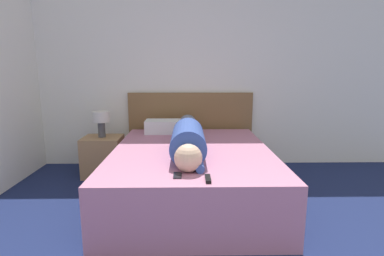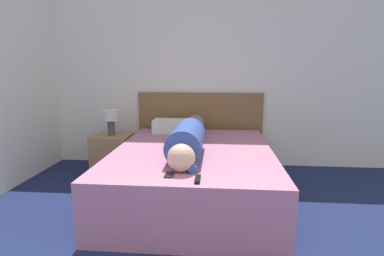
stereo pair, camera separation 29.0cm
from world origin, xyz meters
TOP-DOWN VIEW (x-y plane):
  - wall_back at (0.00, 3.78)m, footprint 5.74×0.06m
  - bed at (-0.19, 2.57)m, footprint 1.61×2.07m
  - headboard at (-0.19, 3.71)m, footprint 1.73×0.04m
  - nightstand at (-1.31, 3.26)m, footprint 0.48×0.41m
  - table_lamp at (-1.31, 3.26)m, footprint 0.21×0.21m
  - person_lying at (-0.23, 2.50)m, footprint 0.31×1.74m
  - pillow_near_headboard at (-0.53, 3.38)m, footprint 0.49×0.28m
  - tv_remote at (-0.08, 1.67)m, footprint 0.04×0.15m
  - cell_phone at (-0.31, 1.76)m, footprint 0.06×0.13m

SIDE VIEW (x-z plane):
  - nightstand at x=-1.31m, z-range 0.00..0.50m
  - bed at x=-0.19m, z-range 0.00..0.53m
  - headboard at x=-0.19m, z-range 0.00..1.03m
  - cell_phone at x=-0.31m, z-range 0.53..0.54m
  - tv_remote at x=-0.08m, z-range 0.53..0.56m
  - pillow_near_headboard at x=-0.53m, z-range 0.53..0.70m
  - person_lying at x=-0.23m, z-range 0.51..0.83m
  - table_lamp at x=-1.31m, z-range 0.57..0.89m
  - wall_back at x=0.00m, z-range 0.00..2.60m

